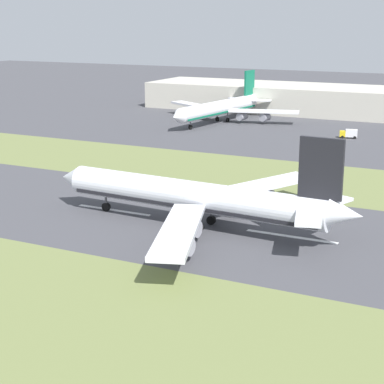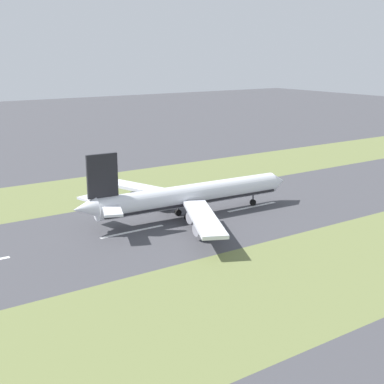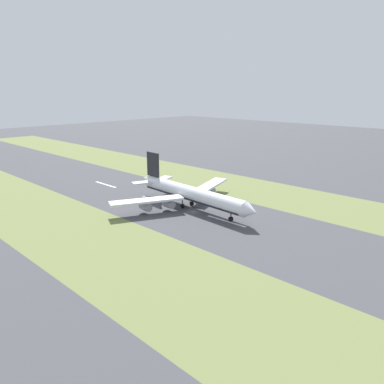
# 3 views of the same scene
# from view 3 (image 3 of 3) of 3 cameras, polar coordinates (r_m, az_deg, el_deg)

# --- Properties ---
(ground_plane) EXTENTS (800.00, 800.00, 0.00)m
(ground_plane) POSITION_cam_3_polar(r_m,az_deg,el_deg) (150.68, 0.32, -2.97)
(ground_plane) COLOR #424247
(grass_median_west) EXTENTS (40.00, 600.00, 0.01)m
(grass_median_west) POSITION_cam_3_polar(r_m,az_deg,el_deg) (184.44, 10.05, 0.23)
(grass_median_west) COLOR olive
(grass_median_west) RESTS_ON ground
(grass_median_east) EXTENTS (40.00, 600.00, 0.01)m
(grass_median_east) POSITION_cam_3_polar(r_m,az_deg,el_deg) (124.26, -14.34, -7.57)
(grass_median_east) COLOR olive
(grass_median_east) RESTS_ON ground
(centreline_dash_near) EXTENTS (1.20, 18.00, 0.01)m
(centreline_dash_near) POSITION_cam_3_polar(r_m,az_deg,el_deg) (198.18, -13.03, 1.12)
(centreline_dash_near) COLOR silver
(centreline_dash_near) RESTS_ON ground
(centreline_dash_mid) EXTENTS (1.20, 18.00, 0.01)m
(centreline_dash_mid) POSITION_cam_3_polar(r_m,az_deg,el_deg) (166.98, -5.48, -1.20)
(centreline_dash_mid) COLOR silver
(centreline_dash_mid) RESTS_ON ground
(centreline_dash_far) EXTENTS (1.20, 18.00, 0.01)m
(centreline_dash_far) POSITION_cam_3_polar(r_m,az_deg,el_deg) (140.32, 5.23, -4.44)
(centreline_dash_far) COLOR silver
(centreline_dash_far) RESTS_ON ground
(airplane_main_jet) EXTENTS (64.04, 67.20, 20.20)m
(airplane_main_jet) POSITION_cam_3_polar(r_m,az_deg,el_deg) (154.11, -0.48, -0.21)
(airplane_main_jet) COLOR silver
(airplane_main_jet) RESTS_ON ground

